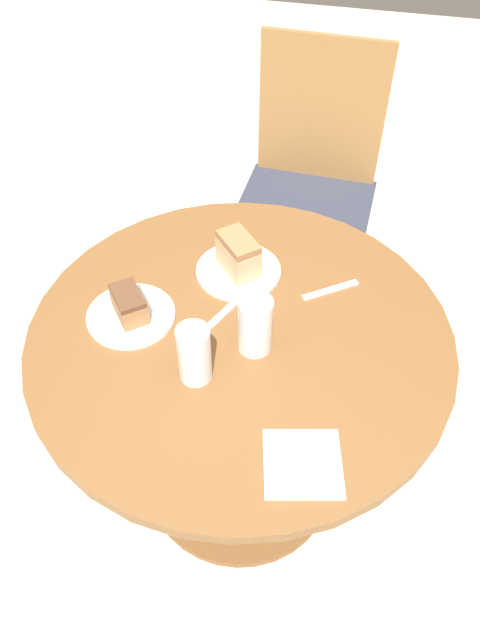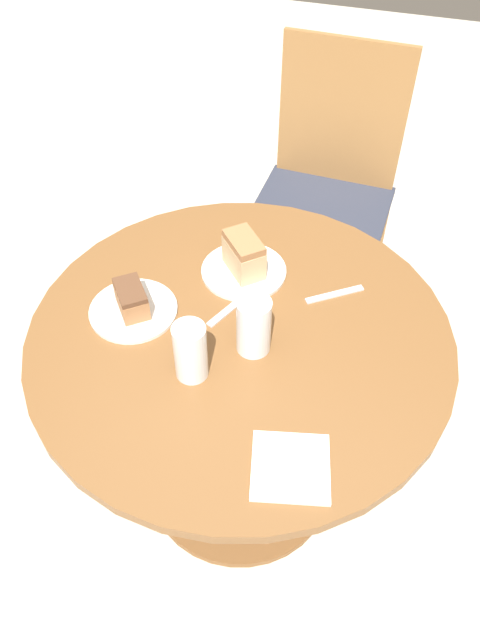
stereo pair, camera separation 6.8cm
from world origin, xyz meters
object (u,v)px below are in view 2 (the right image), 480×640
(glass_lemonade, at_px, (191,354))
(cake_slice_far, at_px, (131,299))
(cake_slice_near, at_px, (244,255))
(plate_near, at_px, (244,271))
(chair, at_px, (327,185))
(glass_water, at_px, (254,328))
(plate_far, at_px, (133,310))

(glass_lemonade, bearing_deg, cake_slice_far, 146.06)
(cake_slice_near, relative_size, cake_slice_far, 1.13)
(plate_near, relative_size, glass_lemonade, 1.51)
(chair, height_order, glass_water, chair)
(cake_slice_far, distance_m, glass_water, 0.32)
(cake_slice_far, relative_size, glass_water, 0.82)
(glass_water, bearing_deg, plate_far, 175.63)
(plate_far, bearing_deg, cake_slice_far, 5.36)
(plate_near, distance_m, glass_lemonade, 0.36)
(chair, bearing_deg, plate_near, -94.71)
(cake_slice_far, bearing_deg, plate_far, -174.64)
(plate_near, bearing_deg, glass_water, -68.41)
(cake_slice_near, xyz_separation_m, glass_water, (0.10, -0.24, 0.00))
(cake_slice_near, bearing_deg, plate_far, -135.40)
(cake_slice_near, distance_m, cake_slice_far, 0.31)
(plate_far, bearing_deg, plate_near, 44.60)
(chair, distance_m, plate_far, 1.04)
(chair, xyz_separation_m, cake_slice_far, (-0.31, -0.97, 0.25))
(cake_slice_far, bearing_deg, cake_slice_near, 44.60)
(plate_far, relative_size, glass_lemonade, 1.47)
(chair, bearing_deg, cake_slice_far, -105.63)
(glass_lemonade, relative_size, glass_water, 1.00)
(chair, relative_size, plate_near, 4.39)
(plate_far, height_order, glass_water, glass_water)
(glass_lemonade, height_order, glass_water, same)
(glass_water, bearing_deg, glass_lemonade, -134.47)
(plate_far, xyz_separation_m, glass_water, (0.32, -0.02, 0.06))
(plate_far, height_order, cake_slice_far, cake_slice_far)
(plate_near, xyz_separation_m, cake_slice_far, (-0.22, -0.22, 0.04))
(chair, xyz_separation_m, plate_far, (-0.31, -0.97, 0.21))
(plate_near, relative_size, cake_slice_near, 1.63)
(plate_far, xyz_separation_m, glass_lemonade, (0.20, -0.14, 0.06))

